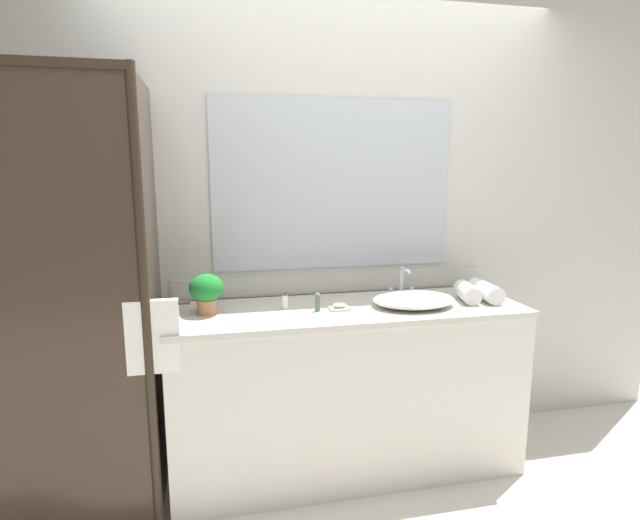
{
  "coord_description": "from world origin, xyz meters",
  "views": [
    {
      "loc": [
        -0.67,
        -2.36,
        1.59
      ],
      "look_at": [
        -0.15,
        0.0,
        1.15
      ],
      "focal_mm": 27.79,
      "sensor_mm": 36.0,
      "label": 1
    }
  ],
  "objects": [
    {
      "name": "soap_dish",
      "position": [
        -0.06,
        -0.04,
        0.91
      ],
      "size": [
        0.1,
        0.07,
        0.04
      ],
      "color": "silver",
      "rests_on": "vanity_cabinet"
    },
    {
      "name": "wall_back_with_mirror",
      "position": [
        0.0,
        0.34,
        1.3
      ],
      "size": [
        4.4,
        0.06,
        2.6
      ],
      "color": "silver",
      "rests_on": "ground_plane"
    },
    {
      "name": "vanity_cabinet",
      "position": [
        0.0,
        0.01,
        0.45
      ],
      "size": [
        1.8,
        0.58,
        0.9
      ],
      "color": "silver",
      "rests_on": "ground_plane"
    },
    {
      "name": "rolled_towel_middle",
      "position": [
        0.65,
        -0.02,
        0.95
      ],
      "size": [
        0.14,
        0.22,
        0.1
      ],
      "primitive_type": "cylinder",
      "rotation": [
        1.57,
        0.0,
        -0.21
      ],
      "color": "white",
      "rests_on": "vanity_cabinet"
    },
    {
      "name": "rolled_towel_near_edge",
      "position": [
        0.76,
        -0.02,
        0.95
      ],
      "size": [
        0.12,
        0.27,
        0.1
      ],
      "primitive_type": "cylinder",
      "rotation": [
        1.57,
        0.0,
        -0.08
      ],
      "color": "white",
      "rests_on": "vanity_cabinet"
    },
    {
      "name": "ground_plane",
      "position": [
        0.0,
        0.0,
        0.0
      ],
      "size": [
        8.0,
        8.0,
        0.0
      ],
      "primitive_type": "plane",
      "color": "silver"
    },
    {
      "name": "amenity_bottle_shampoo",
      "position": [
        -0.32,
        0.03,
        0.94
      ],
      "size": [
        0.03,
        0.03,
        0.08
      ],
      "color": "white",
      "rests_on": "vanity_cabinet"
    },
    {
      "name": "faucet",
      "position": [
        0.33,
        0.11,
        0.96
      ],
      "size": [
        0.17,
        0.13,
        0.17
      ],
      "color": "silver",
      "rests_on": "vanity_cabinet"
    },
    {
      "name": "amenity_bottle_lotion",
      "position": [
        -0.17,
        -0.04,
        0.94
      ],
      "size": [
        0.03,
        0.03,
        0.09
      ],
      "color": "#4C7056",
      "rests_on": "vanity_cabinet"
    },
    {
      "name": "potted_plant",
      "position": [
        -0.71,
        0.03,
        1.02
      ],
      "size": [
        0.17,
        0.17,
        0.2
      ],
      "color": "#B77A51",
      "rests_on": "vanity_cabinet"
    },
    {
      "name": "sink_basin",
      "position": [
        0.33,
        -0.05,
        0.93
      ],
      "size": [
        0.43,
        0.32,
        0.07
      ],
      "primitive_type": "ellipsoid",
      "color": "white",
      "rests_on": "vanity_cabinet"
    },
    {
      "name": "shower_enclosure",
      "position": [
        -1.28,
        -0.19,
        1.02
      ],
      "size": [
        1.2,
        0.59,
        2.0
      ],
      "color": "#2D2319",
      "rests_on": "ground_plane"
    }
  ]
}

